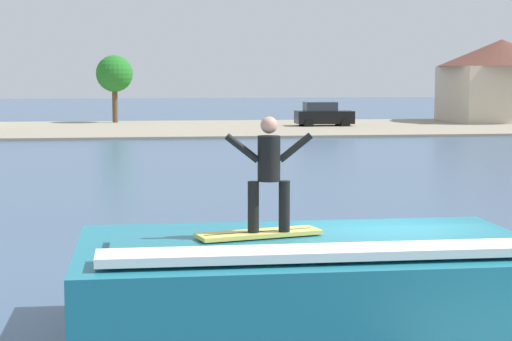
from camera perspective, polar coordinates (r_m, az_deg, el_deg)
ground_plane at (r=14.40m, az=8.49°, el=-9.27°), size 260.00×260.00×0.00m
wave_crest at (r=13.16m, az=3.38°, el=-7.42°), size 6.71×3.93×1.54m
surfboard at (r=12.64m, az=0.19°, el=-4.06°), size 1.85×0.92×0.06m
surfer at (r=12.46m, az=0.83°, el=0.16°), size 1.25×0.32×1.63m
shoreline_bank at (r=61.61m, az=-4.04°, el=2.70°), size 120.00×18.33×0.16m
car_far_shore at (r=63.47m, az=4.33°, el=3.58°), size 4.05×2.18×1.86m
house_gabled_white at (r=71.79m, az=15.43°, el=5.80°), size 9.92×9.92×6.50m
tree_tall_bare at (r=68.45m, az=-9.06°, el=6.11°), size 2.78×2.78×5.25m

